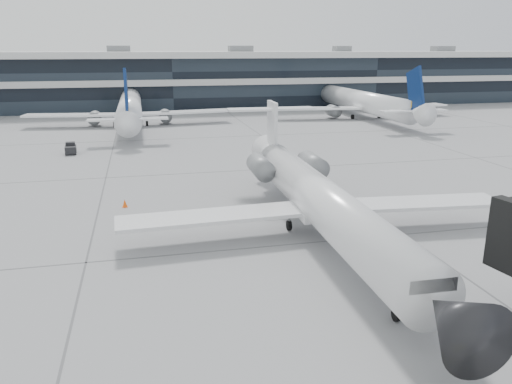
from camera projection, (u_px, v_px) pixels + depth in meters
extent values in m
plane|color=gray|center=(256.00, 248.00, 30.69)|extent=(220.00, 220.00, 0.00)
cube|color=black|center=(169.00, 82.00, 106.08)|extent=(170.00, 22.00, 10.00)
cylinder|color=silver|center=(323.00, 203.00, 31.27)|extent=(3.47, 25.63, 2.88)
cone|color=black|center=(455.00, 320.00, 17.83)|extent=(2.95, 3.05, 2.88)
cone|color=silver|center=(270.00, 153.00, 44.82)|extent=(2.81, 3.47, 2.73)
cube|color=silver|center=(212.00, 216.00, 31.13)|extent=(11.84, 3.31, 0.23)
cube|color=silver|center=(415.00, 203.00, 33.83)|extent=(11.93, 3.85, 0.23)
cylinder|color=slate|center=(261.00, 167.00, 38.96)|extent=(1.68, 3.66, 1.60)
cylinder|color=slate|center=(313.00, 165.00, 39.79)|extent=(1.68, 3.66, 1.60)
cube|color=silver|center=(272.00, 129.00, 43.60)|extent=(0.36, 2.78, 4.80)
cube|color=silver|center=(271.00, 109.00, 43.53)|extent=(7.71, 1.88, 0.17)
cylinder|color=black|center=(396.00, 315.00, 22.34)|extent=(0.21, 0.60, 0.60)
cylinder|color=black|center=(289.00, 225.00, 33.55)|extent=(0.27, 0.69, 0.68)
cylinder|color=black|center=(334.00, 222.00, 34.17)|extent=(0.27, 0.69, 0.68)
cone|color=#FF560D|center=(125.00, 203.00, 38.47)|extent=(0.39, 0.39, 0.60)
cube|color=#FF560D|center=(125.00, 207.00, 38.55)|extent=(0.49, 0.49, 0.03)
cube|color=black|center=(71.00, 150.00, 57.89)|extent=(1.38, 2.15, 0.84)
cube|color=black|center=(70.00, 144.00, 58.16)|extent=(1.09, 0.92, 0.47)
cylinder|color=black|center=(67.00, 151.00, 58.51)|extent=(0.20, 0.42, 0.41)
cylinder|color=black|center=(76.00, 151.00, 58.81)|extent=(0.20, 0.42, 0.41)
cylinder|color=black|center=(66.00, 154.00, 57.14)|extent=(0.20, 0.42, 0.41)
cylinder|color=black|center=(75.00, 153.00, 57.44)|extent=(0.20, 0.42, 0.41)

